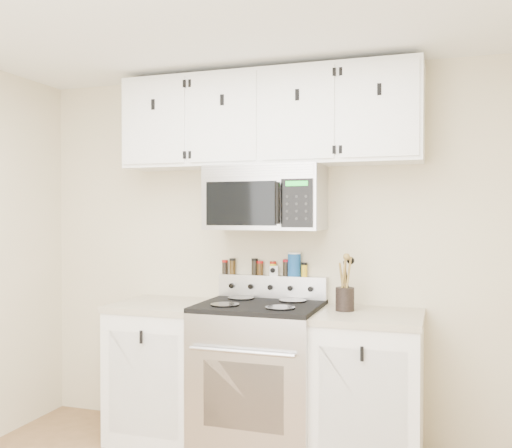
{
  "coord_description": "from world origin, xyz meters",
  "views": [
    {
      "loc": [
        1.11,
        -2.03,
        1.52
      ],
      "look_at": [
        -0.03,
        1.45,
        1.46
      ],
      "focal_mm": 40.0,
      "sensor_mm": 36.0,
      "label": 1
    }
  ],
  "objects_px": {
    "range": "(260,375)",
    "microwave": "(266,198)",
    "utensil_crock": "(345,297)",
    "salt_canister": "(294,264)"
  },
  "relations": [
    {
      "from": "microwave",
      "to": "salt_canister",
      "type": "height_order",
      "value": "microwave"
    },
    {
      "from": "range",
      "to": "utensil_crock",
      "type": "xyz_separation_m",
      "value": [
        0.54,
        0.07,
        0.52
      ]
    },
    {
      "from": "microwave",
      "to": "salt_canister",
      "type": "xyz_separation_m",
      "value": [
        0.15,
        0.16,
        -0.45
      ]
    },
    {
      "from": "utensil_crock",
      "to": "salt_canister",
      "type": "bearing_deg",
      "value": 150.49
    },
    {
      "from": "range",
      "to": "microwave",
      "type": "height_order",
      "value": "microwave"
    },
    {
      "from": "microwave",
      "to": "utensil_crock",
      "type": "bearing_deg",
      "value": -6.38
    },
    {
      "from": "range",
      "to": "utensil_crock",
      "type": "distance_m",
      "value": 0.75
    },
    {
      "from": "range",
      "to": "utensil_crock",
      "type": "bearing_deg",
      "value": 7.13
    },
    {
      "from": "range",
      "to": "utensil_crock",
      "type": "relative_size",
      "value": 3.24
    },
    {
      "from": "utensil_crock",
      "to": "salt_canister",
      "type": "height_order",
      "value": "salt_canister"
    }
  ]
}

